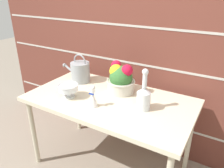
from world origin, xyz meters
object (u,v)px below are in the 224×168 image
(watering_can, at_px, (80,72))
(glass_decanter, at_px, (144,96))
(crystal_pedestal_bowl, at_px, (68,88))
(flower_planter, at_px, (121,79))
(figurine_vase, at_px, (93,98))

(watering_can, relative_size, glass_decanter, 1.00)
(watering_can, bearing_deg, crystal_pedestal_bowl, -68.14)
(flower_planter, distance_m, glass_decanter, 0.35)
(flower_planter, height_order, glass_decanter, glass_decanter)
(crystal_pedestal_bowl, distance_m, figurine_vase, 0.28)
(watering_can, xyz_separation_m, figurine_vase, (0.41, -0.35, -0.03))
(watering_can, xyz_separation_m, glass_decanter, (0.76, -0.19, 0.01))
(flower_planter, xyz_separation_m, glass_decanter, (0.30, -0.18, -0.02))
(crystal_pedestal_bowl, xyz_separation_m, figurine_vase, (0.27, -0.03, -0.01))
(flower_planter, bearing_deg, watering_can, 178.63)
(flower_planter, xyz_separation_m, figurine_vase, (-0.06, -0.34, -0.05))
(watering_can, relative_size, flower_planter, 1.19)
(watering_can, distance_m, figurine_vase, 0.54)
(crystal_pedestal_bowl, distance_m, glass_decanter, 0.65)
(watering_can, height_order, flower_planter, watering_can)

